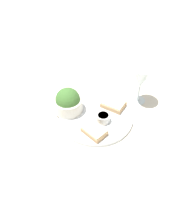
{
  "coord_description": "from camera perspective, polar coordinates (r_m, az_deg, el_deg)",
  "views": [
    {
      "loc": [
        -0.55,
        0.3,
        0.65
      ],
      "look_at": [
        0.0,
        0.0,
        0.03
      ],
      "focal_mm": 35.0,
      "sensor_mm": 36.0,
      "label": 1
    }
  ],
  "objects": [
    {
      "name": "ground_plane",
      "position": [
        0.9,
        -0.0,
        -1.55
      ],
      "size": [
        4.0,
        4.0,
        0.0
      ],
      "primitive_type": "plane",
      "color": "beige"
    },
    {
      "name": "dinner_plate",
      "position": [
        0.89,
        -0.0,
        -1.24
      ],
      "size": [
        0.3,
        0.3,
        0.01
      ],
      "color": "silver",
      "rests_on": "ground_plane"
    },
    {
      "name": "salad_bowl",
      "position": [
        0.89,
        -7.31,
        2.63
      ],
      "size": [
        0.12,
        0.12,
        0.1
      ],
      "color": "silver",
      "rests_on": "dinner_plate"
    },
    {
      "name": "sauce_ramekin",
      "position": [
        0.85,
        1.88,
        -1.5
      ],
      "size": [
        0.05,
        0.05,
        0.03
      ],
      "color": "white",
      "rests_on": "dinner_plate"
    },
    {
      "name": "cheese_toast_near",
      "position": [
        0.92,
        4.55,
        2.06
      ],
      "size": [
        0.11,
        0.11,
        0.03
      ],
      "color": "tan",
      "rests_on": "dinner_plate"
    },
    {
      "name": "cheese_toast_far",
      "position": [
        0.82,
        -0.46,
        -4.94
      ],
      "size": [
        0.1,
        0.08,
        0.03
      ],
      "color": "tan",
      "rests_on": "dinner_plate"
    },
    {
      "name": "wine_glass",
      "position": [
        0.92,
        11.75,
        8.55
      ],
      "size": [
        0.09,
        0.09,
        0.17
      ],
      "color": "silver",
      "rests_on": "ground_plane"
    },
    {
      "name": "napkin",
      "position": [
        1.0,
        -12.12,
        3.35
      ],
      "size": [
        0.17,
        0.17,
        0.01
      ],
      "color": "white",
      "rests_on": "ground_plane"
    }
  ]
}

